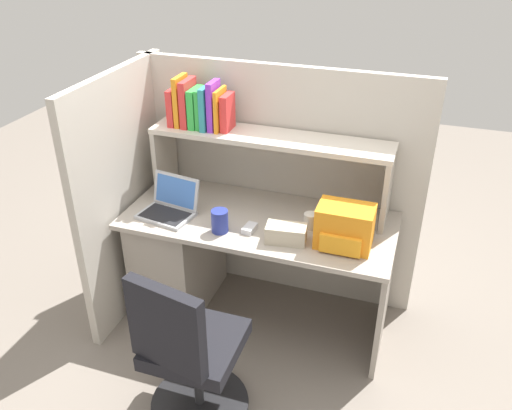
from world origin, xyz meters
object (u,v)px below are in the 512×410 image
object	(u,v)px
paper_cup	(310,220)
backpack	(345,227)
laptop	(170,206)
tissue_box	(286,234)
snack_canister	(220,221)
computer_mouse	(250,228)
office_chair	(190,359)

from	to	relation	value
paper_cup	backpack	bearing A→B (deg)	-29.91
laptop	backpack	world-z (taller)	backpack
laptop	paper_cup	size ratio (longest dim) A/B	3.80
laptop	tissue_box	world-z (taller)	laptop
snack_canister	computer_mouse	bearing A→B (deg)	19.99
snack_canister	office_chair	distance (m)	0.78
tissue_box	office_chair	xyz separation A→B (m)	(-0.29, -0.68, -0.39)
laptop	snack_canister	xyz separation A→B (m)	(0.36, -0.09, 0.02)
backpack	tissue_box	xyz separation A→B (m)	(-0.31, -0.06, -0.06)
snack_canister	office_chair	size ratio (longest dim) A/B	0.14
laptop	computer_mouse	xyz separation A→B (m)	(0.52, -0.03, -0.03)
laptop	tissue_box	xyz separation A→B (m)	(0.74, -0.07, -0.00)
backpack	tissue_box	bearing A→B (deg)	-168.43
laptop	snack_canister	distance (m)	0.37
laptop	backpack	size ratio (longest dim) A/B	1.15
backpack	snack_canister	world-z (taller)	backpack
tissue_box	snack_canister	distance (m)	0.38
tissue_box	computer_mouse	bearing A→B (deg)	163.00
backpack	computer_mouse	bearing A→B (deg)	-177.36
tissue_box	office_chair	world-z (taller)	office_chair
laptop	paper_cup	bearing A→B (deg)	8.03
computer_mouse	paper_cup	size ratio (longest dim) A/B	1.14
snack_canister	office_chair	world-z (taller)	office_chair
office_chair	paper_cup	bearing A→B (deg)	-102.48
paper_cup	snack_canister	world-z (taller)	snack_canister
backpack	paper_cup	bearing A→B (deg)	150.09
computer_mouse	paper_cup	world-z (taller)	paper_cup
backpack	computer_mouse	world-z (taller)	backpack
paper_cup	snack_canister	xyz separation A→B (m)	(-0.47, -0.20, 0.02)
paper_cup	snack_canister	bearing A→B (deg)	-156.66
office_chair	tissue_box	bearing A→B (deg)	-101.78
backpack	paper_cup	distance (m)	0.26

